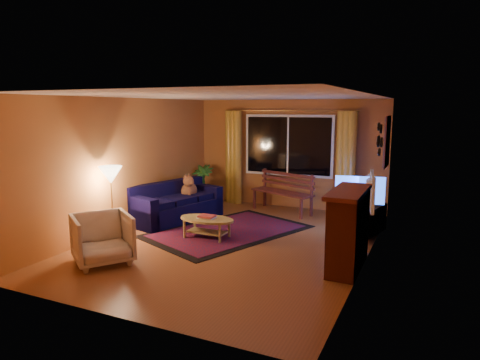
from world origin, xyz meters
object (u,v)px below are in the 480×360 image
at_px(floor_lamp, 112,204).
at_px(bench, 282,202).
at_px(tv_console, 364,221).
at_px(coffee_table, 207,228).
at_px(armchair, 102,236).
at_px(sofa, 176,202).

bearing_deg(floor_lamp, bench, 57.08).
xyz_separation_m(bench, tv_console, (1.94, -0.99, 0.03)).
xyz_separation_m(bench, floor_lamp, (-2.05, -3.16, 0.42)).
bearing_deg(tv_console, coffee_table, -136.93).
distance_m(armchair, floor_lamp, 1.21).
xyz_separation_m(sofa, floor_lamp, (-0.29, -1.57, 0.25)).
bearing_deg(tv_console, sofa, -157.20).
height_order(armchair, floor_lamp, floor_lamp).
xyz_separation_m(bench, sofa, (-1.75, -1.59, 0.17)).
distance_m(sofa, coffee_table, 1.45).
bearing_deg(sofa, coffee_table, -18.81).
bearing_deg(coffee_table, sofa, 145.15).
relative_size(coffee_table, tv_console, 0.84).
bearing_deg(coffee_table, floor_lamp, -152.95).
height_order(armchair, tv_console, armchair).
relative_size(floor_lamp, tv_console, 1.06).
height_order(coffee_table, tv_console, tv_console).
xyz_separation_m(armchair, coffee_table, (0.81, 1.74, -0.23)).
bearing_deg(floor_lamp, coffee_table, 27.05).
height_order(floor_lamp, coffee_table, floor_lamp).
relative_size(sofa, tv_console, 1.59).
relative_size(bench, armchair, 1.82).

